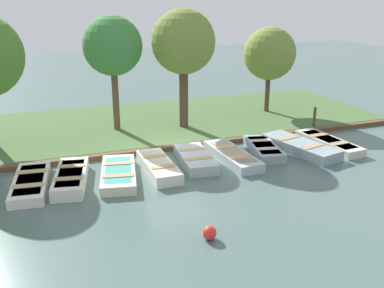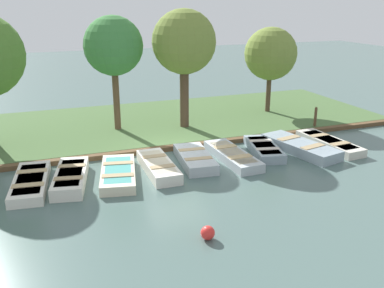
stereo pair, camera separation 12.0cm
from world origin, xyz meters
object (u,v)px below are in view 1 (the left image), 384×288
rowboat_3 (159,166)px  park_tree_center (183,43)px  rowboat_7 (300,146)px  rowboat_5 (232,155)px  rowboat_8 (328,143)px  rowboat_1 (71,178)px  rowboat_4 (195,158)px  rowboat_6 (264,148)px  rowboat_0 (31,183)px  buoy (209,233)px  rowboat_2 (119,174)px  mooring_post_far (314,118)px  park_tree_left (113,47)px  park_tree_right (270,54)px

rowboat_3 → park_tree_center: (-4.63, 2.66, 3.91)m
rowboat_7 → park_tree_center: size_ratio=0.65×
rowboat_3 → rowboat_5: bearing=93.5°
rowboat_8 → rowboat_3: bearing=-93.0°
rowboat_1 → park_tree_center: bearing=140.0°
rowboat_4 → rowboat_6: size_ratio=0.99×
rowboat_3 → rowboat_0: bearing=-91.6°
rowboat_4 → buoy: bearing=-11.0°
rowboat_7 → rowboat_8: rowboat_7 is taller
rowboat_8 → park_tree_center: size_ratio=0.60×
rowboat_3 → rowboat_7: 6.10m
rowboat_2 → rowboat_4: size_ratio=1.12×
rowboat_4 → rowboat_7: 4.56m
rowboat_6 → rowboat_7: bearing=88.3°
rowboat_5 → mooring_post_far: 5.94m
mooring_post_far → park_tree_center: bearing=-110.5°
park_tree_left → buoy: bearing=1.9°
rowboat_2 → rowboat_6: (-0.51, 6.11, 0.01)m
rowboat_3 → rowboat_2: bearing=-86.2°
mooring_post_far → park_tree_left: bearing=-107.9°
rowboat_3 → rowboat_7: bearing=91.1°
rowboat_8 → buoy: 9.23m
rowboat_8 → rowboat_6: bearing=-99.7°
buoy → rowboat_1: bearing=-148.9°
rowboat_1 → mooring_post_far: size_ratio=2.69×
rowboat_5 → rowboat_6: (-0.28, 1.56, 0.00)m
rowboat_8 → buoy: (5.07, -7.71, 0.01)m
buoy → rowboat_2: bearing=-163.9°
mooring_post_far → park_tree_left: size_ratio=0.22×
park_tree_left → rowboat_4: bearing=21.6°
park_tree_left → park_tree_center: 3.17m
rowboat_4 → rowboat_6: 3.07m
rowboat_3 → rowboat_5: rowboat_3 is taller
rowboat_3 → rowboat_6: rowboat_3 is taller
rowboat_2 → park_tree_left: bearing=-179.3°
rowboat_4 → rowboat_5: size_ratio=0.86×
rowboat_0 → rowboat_1: rowboat_1 is taller
rowboat_1 → rowboat_8: 10.72m
rowboat_2 → park_tree_center: size_ratio=0.57×
park_tree_right → rowboat_8: bearing=-2.7°
mooring_post_far → buoy: (7.38, -8.62, -0.39)m
rowboat_6 → mooring_post_far: bearing=130.2°
rowboat_7 → rowboat_0: bearing=-103.3°
rowboat_6 → park_tree_right: 7.02m
rowboat_3 → buoy: size_ratio=7.78×
park_tree_center → rowboat_7: bearing=36.8°
rowboat_0 → rowboat_8: rowboat_8 is taller
rowboat_0 → rowboat_8: 12.02m
buoy → park_tree_right: bearing=143.4°
rowboat_7 → rowboat_3: bearing=-102.1°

